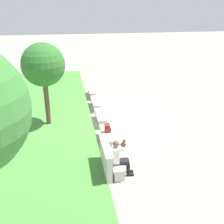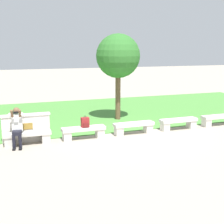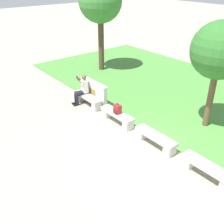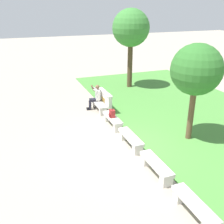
% 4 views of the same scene
% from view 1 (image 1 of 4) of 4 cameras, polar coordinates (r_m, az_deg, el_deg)
% --- Properties ---
extents(ground_plane, '(80.00, 80.00, 0.00)m').
position_cam_1_polar(ground_plane, '(13.01, -2.52, -2.30)').
color(ground_plane, gray).
extents(grass_strip, '(21.58, 8.00, 0.03)m').
position_cam_1_polar(grass_strip, '(13.24, -21.70, -3.48)').
color(grass_strip, '#478438').
rests_on(grass_strip, ground).
extents(bench_main, '(1.60, 0.40, 0.45)m').
position_cam_1_polar(bench_main, '(9.42, 0.76, -10.84)').
color(bench_main, beige).
rests_on(bench_main, ground).
extents(bench_near, '(1.60, 0.40, 0.45)m').
position_cam_1_polar(bench_near, '(11.11, -1.16, -5.24)').
color(bench_near, beige).
rests_on(bench_near, ground).
extents(bench_mid, '(1.60, 0.40, 0.45)m').
position_cam_1_polar(bench_mid, '(12.89, -2.54, -1.14)').
color(bench_mid, beige).
rests_on(bench_mid, ground).
extents(bench_far, '(1.60, 0.40, 0.45)m').
position_cam_1_polar(bench_far, '(14.72, -3.58, 1.95)').
color(bench_far, beige).
rests_on(bench_far, ground).
extents(bench_end, '(1.60, 0.40, 0.45)m').
position_cam_1_polar(bench_end, '(16.59, -4.39, 4.35)').
color(bench_end, beige).
rests_on(bench_end, ground).
extents(backrest_wall_with_plaque, '(1.69, 0.24, 1.01)m').
position_cam_1_polar(backrest_wall_with_plaque, '(9.25, -1.33, -9.87)').
color(backrest_wall_with_plaque, beige).
rests_on(backrest_wall_with_plaque, ground).
extents(person_photographer, '(0.51, 0.76, 1.32)m').
position_cam_1_polar(person_photographer, '(8.93, 1.65, -9.51)').
color(person_photographer, black).
rests_on(person_photographer, ground).
extents(backpack, '(0.28, 0.24, 0.43)m').
position_cam_1_polar(backpack, '(11.01, -0.99, -3.55)').
color(backpack, maroon).
rests_on(backpack, bench_near).
extents(tree_left_background, '(1.97, 1.97, 3.91)m').
position_cam_1_polar(tree_left_background, '(12.33, -14.74, 9.80)').
color(tree_left_background, brown).
rests_on(tree_left_background, ground).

